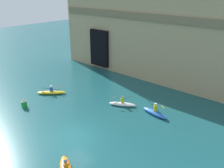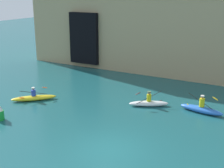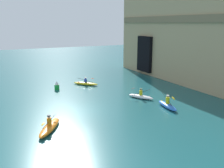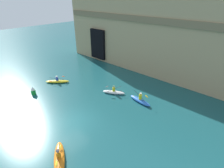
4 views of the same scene
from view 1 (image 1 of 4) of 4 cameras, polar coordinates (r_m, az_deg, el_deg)
name	(u,v)px [view 1 (image 1 of 4)]	position (r m, az deg, el deg)	size (l,w,h in m)	color
ground_plane	(76,136)	(21.57, -8.25, -11.70)	(120.00, 120.00, 0.00)	#195156
cliff_bluff	(192,30)	(31.59, 17.72, 11.75)	(39.14, 5.89, 13.77)	tan
kayak_blue	(155,112)	(24.73, 9.80, -6.41)	(3.08, 1.12, 1.30)	blue
kayak_white	(122,104)	(26.15, 2.39, -4.53)	(2.79, 2.00, 1.13)	white
kayak_yellow	(52,92)	(29.74, -13.66, -1.83)	(2.89, 2.83, 1.02)	yellow
marker_buoy	(24,103)	(27.32, -19.49, -4.06)	(0.57, 0.57, 1.06)	green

